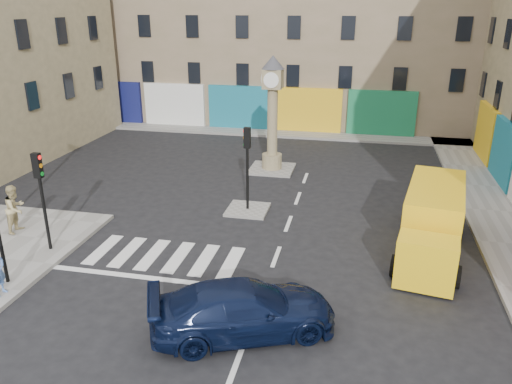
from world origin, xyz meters
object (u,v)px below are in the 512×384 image
(navy_sedan, at_px, (243,309))
(pedestrian_tan, at_px, (15,209))
(clock_pillar, at_px, (273,107))
(traffic_light_left_far, at_px, (41,186))
(yellow_van, at_px, (432,221))
(traffic_light_island, at_px, (247,155))

(navy_sedan, distance_m, pedestrian_tan, 11.18)
(navy_sedan, xyz_separation_m, pedestrian_tan, (-10.30, 4.31, 0.37))
(navy_sedan, bearing_deg, pedestrian_tan, 43.84)
(clock_pillar, height_order, pedestrian_tan, clock_pillar)
(traffic_light_left_far, distance_m, yellow_van, 14.27)
(traffic_light_island, distance_m, clock_pillar, 6.07)
(traffic_light_island, height_order, pedestrian_tan, traffic_light_island)
(traffic_light_island, bearing_deg, traffic_light_left_far, -139.40)
(clock_pillar, bearing_deg, yellow_van, -47.50)
(traffic_light_left_far, relative_size, yellow_van, 0.55)
(traffic_light_island, relative_size, navy_sedan, 0.71)
(pedestrian_tan, bearing_deg, traffic_light_island, -64.13)
(clock_pillar, distance_m, navy_sedan, 14.98)
(navy_sedan, xyz_separation_m, yellow_van, (5.67, 6.37, 0.42))
(yellow_van, bearing_deg, pedestrian_tan, -163.10)
(traffic_light_left_far, xyz_separation_m, clock_pillar, (6.30, 11.40, 0.93))
(clock_pillar, bearing_deg, traffic_light_island, -90.00)
(clock_pillar, bearing_deg, navy_sedan, -82.69)
(traffic_light_left_far, relative_size, traffic_light_island, 1.00)
(clock_pillar, relative_size, yellow_van, 0.91)
(clock_pillar, xyz_separation_m, pedestrian_tan, (-8.43, -10.28, -2.43))
(traffic_light_left_far, distance_m, traffic_light_island, 8.30)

